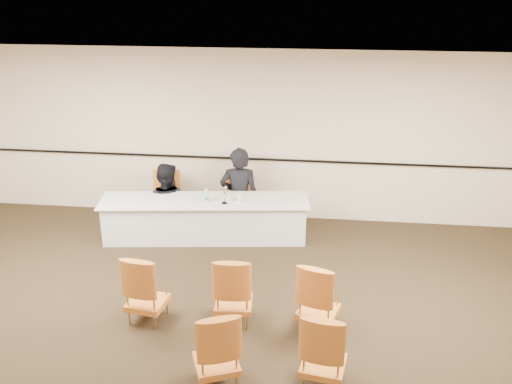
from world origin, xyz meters
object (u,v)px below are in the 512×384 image
microphone (224,196)px  aud_chair_front_right (319,296)px  panelist_main (239,199)px  drinking_glass (203,199)px  panel_table (205,219)px  aud_chair_front_left (146,287)px  aud_chair_front_mid (234,289)px  panelist_main_chair (239,200)px  aud_chair_back_right (324,348)px  coffee_cup (239,198)px  aud_chair_back_mid (216,346)px  panelist_second_chair (166,200)px  panelist_second (167,208)px  water_bottle (206,195)px

microphone → aud_chair_front_right: 2.77m
panelist_main → aud_chair_front_right: size_ratio=1.97×
panelist_main → drinking_glass: (-0.49, -0.68, 0.25)m
panel_table → drinking_glass: bearing=-96.4°
microphone → aud_chair_front_left: bearing=-102.8°
panelist_main → aud_chair_front_mid: (0.35, -2.91, -0.01)m
panelist_main_chair → aud_chair_back_right: bearing=-76.5°
panelist_main_chair → coffee_cup: (0.08, -0.58, 0.28)m
microphone → aud_chair_back_right: aud_chair_back_right is taller
aud_chair_back_mid → aud_chair_front_right: bearing=24.6°
panelist_second_chair → microphone: 1.29m
panelist_second → drinking_glass: (0.78, -0.52, 0.41)m
aud_chair_back_mid → coffee_cup: bearing=72.4°
panel_table → panelist_second_chair: bearing=143.8°
panelist_main → panel_table: bearing=48.2°
panelist_main → aud_chair_front_left: bearing=74.1°
panel_table → water_bottle: size_ratio=14.78×
aud_chair_front_mid → aud_chair_back_mid: same height
coffee_cup → aud_chair_back_mid: 3.53m
panelist_second → aud_chair_back_right: (2.76, -3.83, 0.15)m
panelist_main → aud_chair_front_left: (-0.75, -3.01, -0.01)m
microphone → aud_chair_front_mid: 2.30m
panelist_main → aud_chair_back_mid: size_ratio=1.97×
aud_chair_front_left → aud_chair_front_mid: bearing=13.4°
drinking_glass → aud_chair_front_left: size_ratio=0.11×
panelist_second → aud_chair_front_mid: 3.20m
aud_chair_back_mid → panelist_second_chair: bearing=90.4°
aud_chair_front_mid → aud_chair_back_mid: (-0.01, -1.18, 0.00)m
panelist_main_chair → aud_chair_back_mid: size_ratio=1.00×
water_bottle → drinking_glass: size_ratio=2.31×
panelist_second_chair → aud_chair_front_right: (2.69, -2.80, 0.00)m
panelist_second → aud_chair_back_right: panelist_second is taller
panelist_main_chair → drinking_glass: panelist_main_chair is taller
aud_chair_front_left → aud_chair_back_mid: same height
panelist_second_chair → water_bottle: size_ratio=4.11×
aud_chair_front_left → aud_chair_back_right: same height
microphone → aud_chair_front_mid: size_ratio=0.27×
panelist_second_chair → aud_chair_front_mid: 3.20m
panelist_main → panelist_main_chair: 0.01m
panelist_main_chair → aud_chair_back_right: 4.26m
panelist_second_chair → aud_chair_back_mid: same height
water_bottle → microphone: bearing=-9.8°
drinking_glass → aud_chair_front_left: 2.36m
panelist_second → panelist_main_chair: bearing=-168.6°
aud_chair_front_right → aud_chair_back_right: (0.07, -1.03, 0.00)m
panelist_second → water_bottle: panelist_second is taller
aud_chair_front_mid → panelist_second: bearing=116.9°
water_bottle → drinking_glass: bearing=-144.1°
aud_chair_front_left → aud_chair_front_right: size_ratio=1.00×
water_bottle → aud_chair_back_right: size_ratio=0.24×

